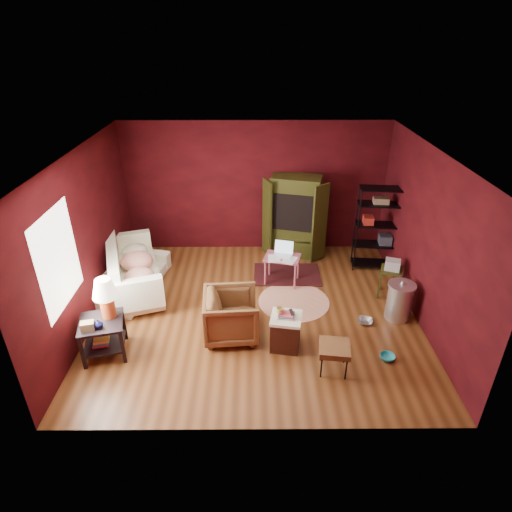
{
  "coord_description": "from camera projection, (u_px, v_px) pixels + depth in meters",
  "views": [
    {
      "loc": [
        -0.04,
        -6.16,
        4.43
      ],
      "look_at": [
        0.0,
        0.2,
        1.0
      ],
      "focal_mm": 30.0,
      "sensor_mm": 36.0,
      "label": 1
    }
  ],
  "objects": [
    {
      "name": "laptop_desk",
      "position": [
        282.0,
        259.0,
        8.15
      ],
      "size": [
        0.76,
        0.64,
        0.82
      ],
      "rotation": [
        0.0,
        0.0,
        -0.25
      ],
      "color": "#B35264",
      "rests_on": "ground"
    },
    {
      "name": "armchair",
      "position": [
        231.0,
        313.0,
        6.75
      ],
      "size": [
        0.84,
        0.89,
        0.86
      ],
      "primitive_type": "imported",
      "rotation": [
        0.0,
        0.0,
        1.64
      ],
      "color": "black",
      "rests_on": "ground"
    },
    {
      "name": "hamper",
      "position": [
        286.0,
        331.0,
        6.57
      ],
      "size": [
        0.53,
        0.53,
        0.65
      ],
      "rotation": [
        0.0,
        0.0,
        -0.17
      ],
      "color": "#451C10",
      "rests_on": "ground"
    },
    {
      "name": "side_table",
      "position": [
        104.0,
        310.0,
        6.28
      ],
      "size": [
        0.75,
        0.75,
        1.24
      ],
      "rotation": [
        0.0,
        0.0,
        0.23
      ],
      "color": "black",
      "rests_on": "ground"
    },
    {
      "name": "pet_bowl_steel",
      "position": [
        366.0,
        317.0,
        7.18
      ],
      "size": [
        0.26,
        0.14,
        0.25
      ],
      "primitive_type": "imported",
      "rotation": [
        0.0,
        0.0,
        -0.33
      ],
      "color": "#B7BABF",
      "rests_on": "ground"
    },
    {
      "name": "room",
      "position": [
        254.0,
        240.0,
        6.85
      ],
      "size": [
        5.54,
        5.04,
        2.84
      ],
      "color": "brown",
      "rests_on": "ground"
    },
    {
      "name": "sofa_cushions",
      "position": [
        132.0,
        271.0,
        7.91
      ],
      "size": [
        1.42,
        2.22,
        0.87
      ],
      "rotation": [
        0.0,
        0.0,
        0.32
      ],
      "color": "white",
      "rests_on": "sofa"
    },
    {
      "name": "small_stand",
      "position": [
        392.0,
        269.0,
        7.71
      ],
      "size": [
        0.48,
        0.48,
        0.75
      ],
      "rotation": [
        0.0,
        0.0,
        -0.34
      ],
      "color": "#373810",
      "rests_on": "ground"
    },
    {
      "name": "mug",
      "position": [
        280.0,
        310.0,
        6.39
      ],
      "size": [
        0.14,
        0.12,
        0.12
      ],
      "primitive_type": "imported",
      "rotation": [
        0.0,
        0.0,
        -0.3
      ],
      "color": "#D1BB66",
      "rests_on": "hamper"
    },
    {
      "name": "sofa",
      "position": [
        133.0,
        273.0,
        7.98
      ],
      "size": [
        0.91,
        1.95,
        0.74
      ],
      "primitive_type": "imported",
      "rotation": [
        0.0,
        0.0,
        1.37
      ],
      "color": "white",
      "rests_on": "ground"
    },
    {
      "name": "pet_bowl_turquoise",
      "position": [
        388.0,
        353.0,
        6.39
      ],
      "size": [
        0.23,
        0.08,
        0.23
      ],
      "primitive_type": "imported",
      "rotation": [
        0.0,
        0.0,
        -0.04
      ],
      "color": "#28ADBA",
      "rests_on": "ground"
    },
    {
      "name": "rug_oriental",
      "position": [
        287.0,
        274.0,
        8.61
      ],
      "size": [
        1.34,
        0.91,
        0.01
      ],
      "rotation": [
        0.0,
        0.0,
        -0.02
      ],
      "color": "#54161B",
      "rests_on": "ground"
    },
    {
      "name": "rug_round",
      "position": [
        294.0,
        301.0,
        7.79
      ],
      "size": [
        1.57,
        1.57,
        0.01
      ],
      "rotation": [
        0.0,
        0.0,
        -0.25
      ],
      "color": "white",
      "rests_on": "ground"
    },
    {
      "name": "trash_can",
      "position": [
        399.0,
        301.0,
        7.21
      ],
      "size": [
        0.54,
        0.54,
        0.72
      ],
      "rotation": [
        0.0,
        0.0,
        -0.19
      ],
      "color": "silver",
      "rests_on": "ground"
    },
    {
      "name": "footstool",
      "position": [
        334.0,
        349.0,
        6.07
      ],
      "size": [
        0.48,
        0.48,
        0.44
      ],
      "rotation": [
        0.0,
        0.0,
        -0.13
      ],
      "color": "black",
      "rests_on": "ground"
    },
    {
      "name": "wire_shelving",
      "position": [
        378.0,
        225.0,
        8.46
      ],
      "size": [
        0.88,
        0.44,
        1.73
      ],
      "rotation": [
        0.0,
        0.0,
        -0.09
      ],
      "color": "black",
      "rests_on": "ground"
    },
    {
      "name": "tv_armoire",
      "position": [
        295.0,
        215.0,
        9.01
      ],
      "size": [
        1.33,
        0.94,
        1.75
      ],
      "rotation": [
        0.0,
        0.0,
        -0.26
      ],
      "color": "#373810",
      "rests_on": "ground"
    },
    {
      "name": "vase",
      "position": [
        98.0,
        324.0,
        6.13
      ],
      "size": [
        0.15,
        0.16,
        0.13
      ],
      "primitive_type": "imported",
      "rotation": [
        0.0,
        0.0,
        0.17
      ],
      "color": "#0D0F41",
      "rests_on": "side_table"
    }
  ]
}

